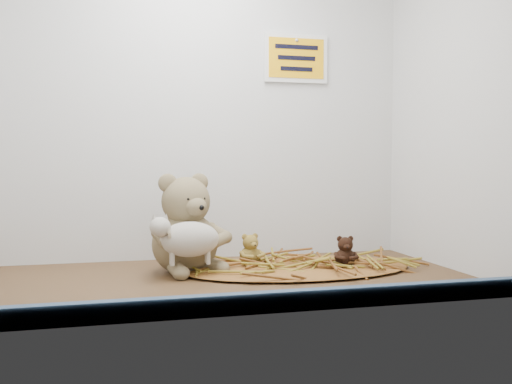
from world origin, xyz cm
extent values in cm
cube|color=#3B2414|center=(0.00, 0.00, 0.00)|extent=(120.00, 60.00, 0.40)
cube|color=silver|center=(0.00, 30.00, 45.00)|extent=(120.00, 0.40, 90.00)
cube|color=silver|center=(60.00, 0.00, 45.00)|extent=(0.40, 60.00, 90.00)
cube|color=#3B5272|center=(0.00, -28.80, 1.80)|extent=(119.28, 2.20, 3.60)
ellipsoid|color=brown|center=(23.29, 7.40, 0.55)|extent=(57.28, 33.26, 1.11)
cube|color=orange|center=(30.00, 29.40, 55.00)|extent=(16.00, 1.20, 11.00)
camera|label=1|loc=(-20.36, -123.23, 26.10)|focal=40.00mm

